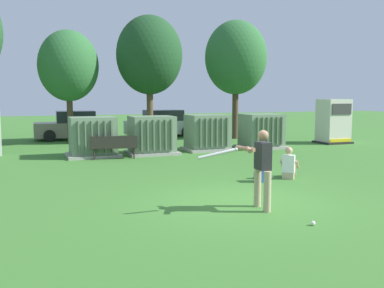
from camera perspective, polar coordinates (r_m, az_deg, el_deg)
The scene contains 16 objects.
ground_plane at distance 10.08m, azimuth 7.04°, elevation -7.77°, with size 96.00×96.00×0.00m, color #3D752D.
transformer_west at distance 17.80m, azimuth -13.15°, elevation 0.87°, with size 2.10×1.70×1.62m.
transformer_mid_west at distance 18.15m, azimuth -5.40°, elevation 1.12°, with size 2.10×1.70×1.62m.
transformer_mid_east at distance 19.35m, azimuth 2.08°, elevation 1.47°, with size 2.10×1.70×1.62m.
transformer_east at distance 20.42m, azimuth 9.30°, elevation 1.65°, with size 2.10×1.70×1.62m.
generator_enclosure at distance 23.47m, azimuth 18.42°, elevation 2.87°, with size 1.60×1.40×2.30m.
park_bench at distance 16.93m, azimuth -10.39°, elevation -0.20°, with size 1.84×0.70×0.92m.
batter at distance 9.33m, azimuth 9.14°, elevation -2.83°, with size 1.61×0.72×1.74m.
sports_ball at distance 8.59m, azimuth 15.91°, elevation -10.17°, with size 0.09×0.09×0.09m, color white.
seated_spectator at distance 13.15m, azimuth 12.87°, elevation -2.86°, with size 0.73×0.75×0.96m.
backpack at distance 12.47m, azimuth 9.11°, elevation -4.05°, with size 0.27×0.33×0.44m.
tree_center_left at distance 22.91m, azimuth -16.23°, elevation 9.99°, with size 3.04×3.04×5.80m.
tree_center_right at distance 23.28m, azimuth -5.73°, elevation 11.72°, with size 3.52×3.52×6.73m.
tree_right at distance 24.89m, azimuth 5.89°, elevation 11.41°, with size 3.53×3.53×6.75m.
parked_car_leftmost at distance 25.16m, azimuth -15.56°, elevation 2.31°, with size 4.25×2.01×1.62m.
parked_car_left_of_center at distance 25.99m, azimuth -4.09°, elevation 2.66°, with size 4.36×2.26×1.62m.
Camera 1 is at (-4.62, -8.61, 2.47)m, focal length 39.80 mm.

